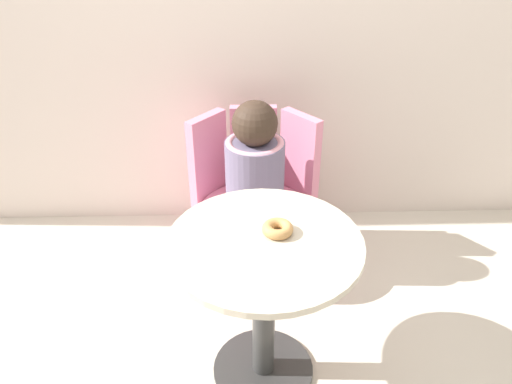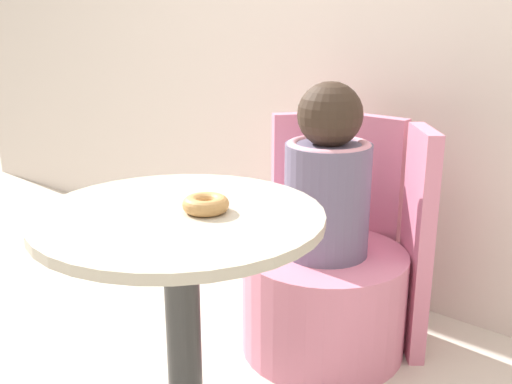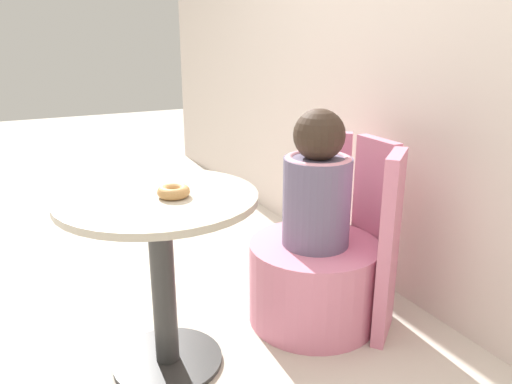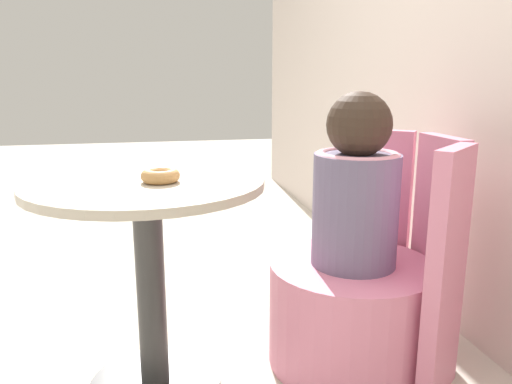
{
  "view_description": "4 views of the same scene",
  "coord_description": "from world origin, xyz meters",
  "px_view_note": "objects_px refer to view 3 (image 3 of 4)",
  "views": [
    {
      "loc": [
        0.02,
        -1.36,
        1.68
      ],
      "look_at": [
        0.07,
        0.33,
        0.63
      ],
      "focal_mm": 35.0,
      "sensor_mm": 36.0,
      "label": 1
    },
    {
      "loc": [
        1.06,
        -0.91,
        1.1
      ],
      "look_at": [
        0.05,
        0.29,
        0.63
      ],
      "focal_mm": 42.0,
      "sensor_mm": 36.0,
      "label": 2
    },
    {
      "loc": [
        1.64,
        -0.44,
        1.18
      ],
      "look_at": [
        0.07,
        0.35,
        0.61
      ],
      "focal_mm": 35.0,
      "sensor_mm": 36.0,
      "label": 3
    },
    {
      "loc": [
        1.5,
        -0.01,
        0.94
      ],
      "look_at": [
        0.02,
        0.31,
        0.59
      ],
      "focal_mm": 35.0,
      "sensor_mm": 36.0,
      "label": 4
    }
  ],
  "objects_px": {
    "tub_chair": "(313,281)",
    "donut": "(174,192)",
    "round_table": "(161,246)",
    "child_figure": "(317,185)"
  },
  "relations": [
    {
      "from": "tub_chair",
      "to": "donut",
      "type": "distance_m",
      "value": 0.79
    },
    {
      "from": "donut",
      "to": "tub_chair",
      "type": "bearing_deg",
      "value": 95.85
    },
    {
      "from": "round_table",
      "to": "tub_chair",
      "type": "xyz_separation_m",
      "value": [
        -0.02,
        0.65,
        -0.3
      ]
    },
    {
      "from": "tub_chair",
      "to": "donut",
      "type": "relative_size",
      "value": 5.02
    },
    {
      "from": "tub_chair",
      "to": "child_figure",
      "type": "bearing_deg",
      "value": 0.0
    },
    {
      "from": "child_figure",
      "to": "tub_chair",
      "type": "bearing_deg",
      "value": 0.0
    },
    {
      "from": "tub_chair",
      "to": "child_figure",
      "type": "height_order",
      "value": "child_figure"
    },
    {
      "from": "round_table",
      "to": "child_figure",
      "type": "bearing_deg",
      "value": 91.39
    },
    {
      "from": "round_table",
      "to": "donut",
      "type": "height_order",
      "value": "donut"
    },
    {
      "from": "round_table",
      "to": "child_figure",
      "type": "height_order",
      "value": "child_figure"
    }
  ]
}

